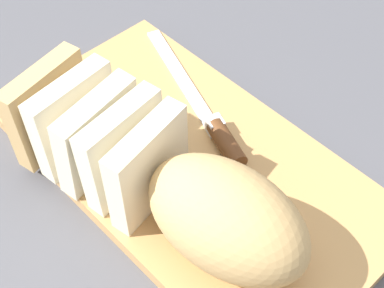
% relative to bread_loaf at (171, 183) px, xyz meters
% --- Properties ---
extents(ground_plane, '(3.00, 3.00, 0.00)m').
position_rel_bread_loaf_xyz_m(ground_plane, '(0.04, -0.07, -0.07)').
color(ground_plane, '#4C4C51').
extents(cutting_board, '(0.48, 0.27, 0.02)m').
position_rel_bread_loaf_xyz_m(cutting_board, '(0.04, -0.07, -0.06)').
color(cutting_board, tan).
rests_on(cutting_board, ground_plane).
extents(bread_loaf, '(0.36, 0.16, 0.11)m').
position_rel_bread_loaf_xyz_m(bread_loaf, '(0.00, 0.00, 0.00)').
color(bread_loaf, tan).
rests_on(bread_loaf, cutting_board).
extents(bread_knife, '(0.26, 0.11, 0.02)m').
position_rel_bread_loaf_xyz_m(bread_knife, '(0.05, -0.12, -0.05)').
color(bread_knife, silver).
rests_on(bread_knife, cutting_board).
extents(crumb_near_knife, '(0.00, 0.00, 0.00)m').
position_rel_bread_loaf_xyz_m(crumb_near_knife, '(-0.01, -0.07, -0.05)').
color(crumb_near_knife, '#A8753D').
rests_on(crumb_near_knife, cutting_board).
extents(crumb_near_loaf, '(0.00, 0.00, 0.00)m').
position_rel_bread_loaf_xyz_m(crumb_near_loaf, '(0.08, -0.07, -0.05)').
color(crumb_near_loaf, '#A8753D').
rests_on(crumb_near_loaf, cutting_board).
extents(crumb_stray_left, '(0.01, 0.01, 0.01)m').
position_rel_bread_loaf_xyz_m(crumb_stray_left, '(0.01, -0.04, -0.05)').
color(crumb_stray_left, '#A8753D').
rests_on(crumb_stray_left, cutting_board).
extents(crumb_stray_right, '(0.01, 0.01, 0.01)m').
position_rel_bread_loaf_xyz_m(crumb_stray_right, '(0.07, -0.14, -0.05)').
color(crumb_stray_right, '#A8753D').
rests_on(crumb_stray_right, cutting_board).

